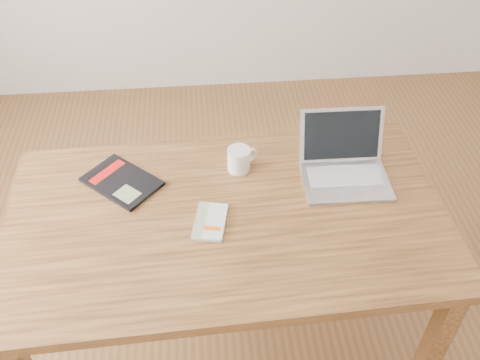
{
  "coord_description": "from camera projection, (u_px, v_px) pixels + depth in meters",
  "views": [
    {
      "loc": [
        -0.15,
        -1.23,
        2.08
      ],
      "look_at": [
        -0.03,
        0.08,
        0.85
      ],
      "focal_mm": 40.0,
      "sensor_mm": 36.0,
      "label": 1
    }
  ],
  "objects": [
    {
      "name": "room",
      "position": [
        229.0,
        61.0,
        1.4
      ],
      "size": [
        4.04,
        4.04,
        2.7
      ],
      "color": "brown",
      "rests_on": "ground"
    },
    {
      "name": "desk",
      "position": [
        227.0,
        232.0,
        1.89
      ],
      "size": [
        1.53,
        0.91,
        0.75
      ],
      "rotation": [
        0.0,
        0.0,
        0.04
      ],
      "color": "brown",
      "rests_on": "ground"
    },
    {
      "name": "white_guidebook",
      "position": [
        210.0,
        222.0,
        1.79
      ],
      "size": [
        0.13,
        0.18,
        0.01
      ],
      "rotation": [
        0.0,
        0.0,
        -0.21
      ],
      "color": "silver",
      "rests_on": "desk"
    },
    {
      "name": "black_guidebook",
      "position": [
        122.0,
        181.0,
        1.93
      ],
      "size": [
        0.31,
        0.31,
        0.01
      ],
      "rotation": [
        0.0,
        0.0,
        0.84
      ],
      "color": "black",
      "rests_on": "desk"
    },
    {
      "name": "laptop",
      "position": [
        344.0,
        165.0,
        1.94
      ],
      "size": [
        0.31,
        0.3,
        0.21
      ],
      "rotation": [
        0.0,
        0.0,
        -0.02
      ],
      "color": "silver",
      "rests_on": "desk"
    },
    {
      "name": "coffee_mug",
      "position": [
        240.0,
        159.0,
        1.96
      ],
      "size": [
        0.12,
        0.08,
        0.09
      ],
      "rotation": [
        0.0,
        0.0,
        0.46
      ],
      "color": "white",
      "rests_on": "desk"
    }
  ]
}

